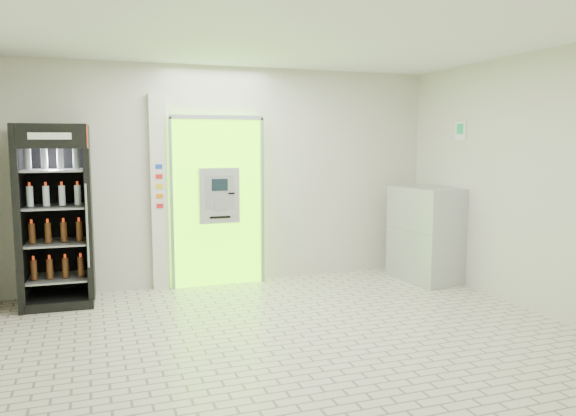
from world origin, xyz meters
name	(u,v)px	position (x,y,z in m)	size (l,w,h in m)	color
ground	(291,339)	(0.00, 0.00, 0.00)	(6.00, 6.00, 0.00)	beige
room_shell	(291,156)	(0.00, 0.00, 1.84)	(6.00, 6.00, 6.00)	beige
atm_assembly	(217,201)	(-0.20, 2.41, 1.17)	(1.30, 0.24, 2.33)	#5EEC00
pillar	(159,193)	(-0.98, 2.45, 1.30)	(0.22, 0.11, 2.60)	silver
beverage_cooler	(56,219)	(-2.25, 2.14, 1.05)	(0.85, 0.79, 2.18)	black
steel_cabinet	(427,234)	(2.66, 1.65, 0.67)	(0.79, 1.08, 1.34)	#AEB1B6
exit_sign	(461,131)	(2.99, 1.40, 2.12)	(0.02, 0.22, 0.26)	white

